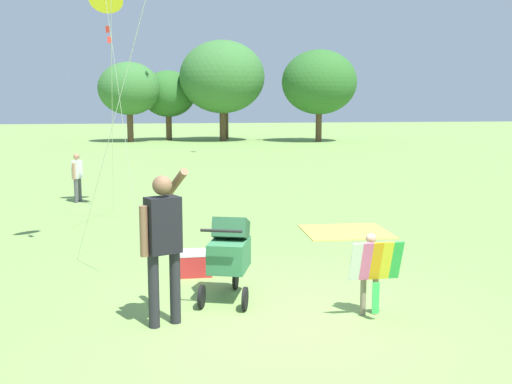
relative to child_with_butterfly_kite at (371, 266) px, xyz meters
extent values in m
plane|color=#75994C|center=(-1.09, -0.07, -0.58)|extent=(120.00, 120.00, 0.00)
cylinder|color=brown|center=(-4.14, 30.58, 0.26)|extent=(0.36, 0.36, 1.68)
ellipsoid|color=#387033|center=(-4.14, 30.58, 2.54)|extent=(3.61, 3.25, 3.07)
cylinder|color=brown|center=(-1.86, 31.94, 0.17)|extent=(0.36, 0.36, 1.51)
ellipsoid|color=#2D6628|center=(-1.86, 31.94, 2.25)|extent=(3.31, 2.98, 2.82)
cylinder|color=brown|center=(1.33, 30.57, 0.31)|extent=(0.36, 0.36, 1.79)
ellipsoid|color=#387033|center=(1.33, 30.57, 3.24)|extent=(5.07, 4.57, 4.31)
cylinder|color=brown|center=(1.65, 31.95, 0.60)|extent=(0.36, 0.36, 2.36)
ellipsoid|color=#235623|center=(1.65, 31.95, 3.10)|extent=(3.28, 2.95, 2.79)
cylinder|color=brown|center=(6.92, 29.15, 0.28)|extent=(0.36, 0.36, 1.72)
ellipsoid|color=#2D6628|center=(6.92, 29.15, 2.91)|extent=(4.44, 3.99, 3.77)
cylinder|color=#7F705B|center=(0.07, 0.04, -0.35)|extent=(0.07, 0.07, 0.47)
cylinder|color=#7F705B|center=(-0.07, 0.04, -0.35)|extent=(0.07, 0.07, 0.47)
cube|color=silver|center=(0.00, 0.04, 0.06)|extent=(0.21, 0.13, 0.35)
cylinder|color=tan|center=(0.13, 0.04, 0.04)|extent=(0.05, 0.05, 0.31)
cylinder|color=tan|center=(-0.13, 0.04, 0.04)|extent=(0.05, 0.05, 0.31)
sphere|color=tan|center=(0.00, 0.04, 0.31)|extent=(0.12, 0.12, 0.12)
cube|color=green|center=(0.24, -0.13, 0.10)|extent=(0.12, 0.16, 0.46)
cube|color=yellow|center=(0.12, -0.14, 0.10)|extent=(0.12, 0.16, 0.46)
cube|color=#F4A319|center=(0.00, -0.14, 0.10)|extent=(0.12, 0.16, 0.46)
cube|color=pink|center=(-0.11, -0.14, 0.10)|extent=(0.12, 0.16, 0.46)
cube|color=white|center=(-0.23, -0.15, 0.10)|extent=(0.12, 0.16, 0.46)
cube|color=green|center=(0.00, -0.16, -0.32)|extent=(0.08, 0.01, 0.36)
cylinder|color=#232328|center=(-2.43, 0.00, -0.17)|extent=(0.12, 0.12, 0.81)
cylinder|color=#232328|center=(-2.20, 0.10, -0.17)|extent=(0.12, 0.12, 0.81)
cube|color=black|center=(-2.32, 0.05, 0.54)|extent=(0.41, 0.35, 0.61)
cylinder|color=brown|center=(-2.52, -0.04, 0.49)|extent=(0.09, 0.09, 0.54)
cylinder|color=brown|center=(-2.17, 0.27, 0.95)|extent=(0.28, 0.49, 0.38)
sphere|color=brown|center=(-2.32, 0.05, 0.97)|extent=(0.21, 0.21, 0.21)
cylinder|color=black|center=(-1.40, 1.23, -0.44)|extent=(0.12, 0.28, 0.28)
cylinder|color=black|center=(-1.89, 0.54, -0.44)|extent=(0.12, 0.28, 0.28)
cylinder|color=black|center=(-1.39, 0.39, -0.44)|extent=(0.12, 0.28, 0.28)
cube|color=#337247|center=(-1.53, 0.83, -0.02)|extent=(0.61, 0.74, 0.36)
cube|color=#235031|center=(-1.49, 0.95, 0.28)|extent=(0.52, 0.52, 0.35)
cylinder|color=black|center=(-1.66, 0.39, 0.38)|extent=(0.47, 0.18, 0.04)
cylinder|color=silver|center=(-2.85, 1.62, 1.80)|extent=(1.58, 2.85, 4.76)
cylinder|color=silver|center=(-3.12, 5.55, 2.20)|extent=(0.51, 1.37, 5.56)
cone|color=yellow|center=(-3.42, 7.41, 3.98)|extent=(0.76, 0.62, 0.51)
cube|color=red|center=(-3.41, 7.43, 3.37)|extent=(0.08, 0.05, 0.14)
cube|color=red|center=(-3.38, 7.40, 3.15)|extent=(0.08, 0.03, 0.14)
cylinder|color=silver|center=(-3.23, 5.51, 1.60)|extent=(0.40, 3.81, 4.37)
cylinder|color=#4C4C51|center=(-4.30, 8.73, -0.29)|extent=(0.08, 0.08, 0.58)
cylinder|color=#4C4C51|center=(-4.37, 8.56, -0.29)|extent=(0.08, 0.08, 0.58)
cube|color=silver|center=(-4.34, 8.65, 0.22)|extent=(0.24, 0.29, 0.44)
cylinder|color=#A37556|center=(-4.28, 8.79, 0.19)|extent=(0.06, 0.06, 0.39)
cylinder|color=#A37556|center=(-4.40, 8.50, 0.19)|extent=(0.06, 0.06, 0.39)
sphere|color=#A37556|center=(-4.34, 8.65, 0.53)|extent=(0.15, 0.15, 0.15)
cube|color=gold|center=(1.06, 4.38, -0.57)|extent=(1.59, 1.42, 0.02)
cube|color=red|center=(-1.88, 1.94, -0.43)|extent=(0.44, 0.32, 0.30)
cube|color=white|center=(-1.88, 1.94, -0.25)|extent=(0.45, 0.33, 0.05)
camera|label=1|loc=(-2.31, -6.46, 1.86)|focal=43.09mm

